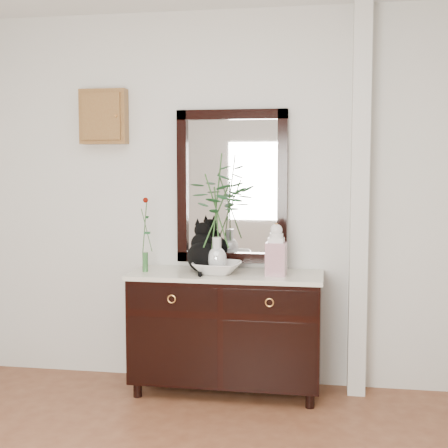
% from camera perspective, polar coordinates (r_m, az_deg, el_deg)
% --- Properties ---
extents(wall_back, '(3.60, 0.04, 2.70)m').
position_cam_1_polar(wall_back, '(4.54, -0.51, 2.30)').
color(wall_back, silver).
rests_on(wall_back, ground).
extents(pilaster, '(0.12, 0.20, 2.70)m').
position_cam_1_polar(pilaster, '(4.39, 12.27, 2.09)').
color(pilaster, silver).
rests_on(pilaster, ground).
extents(sideboard, '(1.33, 0.52, 0.82)m').
position_cam_1_polar(sideboard, '(4.41, 0.22, -9.32)').
color(sideboard, black).
rests_on(sideboard, ground).
extents(wall_mirror, '(0.80, 0.06, 1.10)m').
position_cam_1_polar(wall_mirror, '(4.50, 0.72, 3.43)').
color(wall_mirror, black).
rests_on(wall_mirror, wall_back).
extents(key_cabinet, '(0.35, 0.10, 0.40)m').
position_cam_1_polar(key_cabinet, '(4.73, -10.93, 9.60)').
color(key_cabinet, brown).
rests_on(key_cabinet, wall_back).
extents(cat, '(0.31, 0.35, 0.35)m').
position_cam_1_polar(cat, '(4.37, -1.99, -2.08)').
color(cat, black).
rests_on(cat, sideboard).
extents(lotus_bowl, '(0.36, 0.36, 0.08)m').
position_cam_1_polar(lotus_bowl, '(4.30, -0.66, -4.02)').
color(lotus_bowl, white).
rests_on(lotus_bowl, sideboard).
extents(vase_branches, '(0.44, 0.44, 0.82)m').
position_cam_1_polar(vase_branches, '(4.25, -0.66, 1.14)').
color(vase_branches, silver).
rests_on(vase_branches, lotus_bowl).
extents(bud_vase_rose, '(0.08, 0.08, 0.53)m').
position_cam_1_polar(bud_vase_rose, '(4.38, -7.25, -0.92)').
color(bud_vase_rose, '#336934').
rests_on(bud_vase_rose, sideboard).
extents(ginger_jar, '(0.14, 0.14, 0.36)m').
position_cam_1_polar(ginger_jar, '(4.22, 4.79, -2.30)').
color(ginger_jar, silver).
rests_on(ginger_jar, sideboard).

